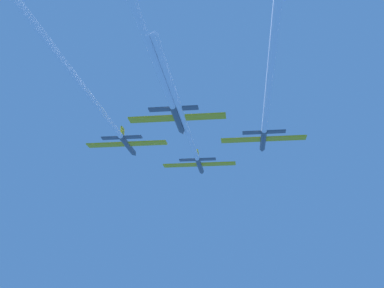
{
  "coord_description": "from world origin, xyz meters",
  "views": [
    {
      "loc": [
        8.94,
        -84.87,
        -26.58
      ],
      "look_at": [
        0.34,
        -12.78,
        -0.24
      ],
      "focal_mm": 40.05,
      "sensor_mm": 36.0,
      "label": 1
    }
  ],
  "objects_px": {
    "jet_right_wing": "(267,100)",
    "jet_slot": "(155,59)",
    "jet_lead": "(190,138)",
    "jet_left_wing": "(101,110)"
  },
  "relations": [
    {
      "from": "jet_slot",
      "to": "jet_left_wing",
      "type": "bearing_deg",
      "value": 127.25
    },
    {
      "from": "jet_right_wing",
      "to": "jet_slot",
      "type": "bearing_deg",
      "value": -134.26
    },
    {
      "from": "jet_lead",
      "to": "jet_left_wing",
      "type": "relative_size",
      "value": 1.03
    },
    {
      "from": "jet_lead",
      "to": "jet_left_wing",
      "type": "bearing_deg",
      "value": -138.07
    },
    {
      "from": "jet_right_wing",
      "to": "jet_slot",
      "type": "distance_m",
      "value": 19.34
    },
    {
      "from": "jet_right_wing",
      "to": "jet_left_wing",
      "type": "bearing_deg",
      "value": 177.52
    },
    {
      "from": "jet_lead",
      "to": "jet_right_wing",
      "type": "xyz_separation_m",
      "value": [
        12.6,
        -12.06,
        0.58
      ]
    },
    {
      "from": "jet_lead",
      "to": "jet_slot",
      "type": "distance_m",
      "value": 25.92
    },
    {
      "from": "jet_lead",
      "to": "jet_slot",
      "type": "height_order",
      "value": "jet_lead"
    },
    {
      "from": "jet_lead",
      "to": "jet_slot",
      "type": "bearing_deg",
      "value": -91.96
    }
  ]
}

